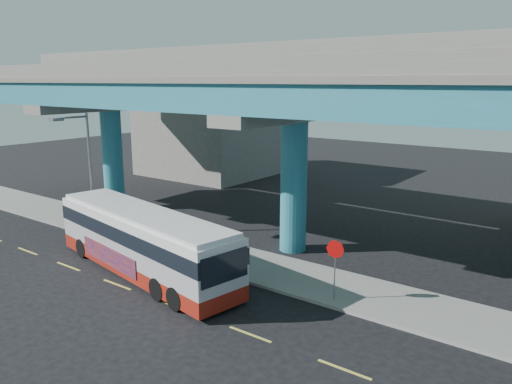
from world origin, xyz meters
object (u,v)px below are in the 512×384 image
Objects in this scene: transit_bus at (143,240)px; stop_sign at (335,257)px; parked_car at (93,212)px; street_lamp at (82,157)px.

transit_bus is 4.80× the size of stop_sign.
street_lamp reaches higher than parked_car.
transit_bus is 3.38× the size of parked_car.
street_lamp is 2.76× the size of stop_sign.
parked_car is at bearing 137.77° from street_lamp.
transit_bus is 1.74× the size of street_lamp.
parked_car is 0.52× the size of street_lamp.
parked_car is (-9.99, 4.14, -1.03)m from transit_bus.
transit_bus is at bearing -14.64° from street_lamp.
parked_car is 5.32m from street_lamp.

